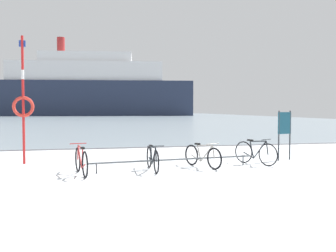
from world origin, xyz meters
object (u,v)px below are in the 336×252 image
(bicycle_3, at_px, (256,153))
(ferry_ship, at_px, (90,90))
(bicycle_0, at_px, (81,161))
(info_sign, at_px, (284,127))
(bicycle_1, at_px, (153,159))
(rescue_post, at_px, (23,103))
(bicycle_2, at_px, (203,156))

(bicycle_3, xyz_separation_m, ferry_ship, (-2.65, 85.71, 5.99))
(bicycle_3, bearing_deg, bicycle_0, -172.56)
(bicycle_3, height_order, ferry_ship, ferry_ship)
(info_sign, bearing_deg, bicycle_1, -165.94)
(bicycle_0, relative_size, bicycle_3, 1.15)
(bicycle_0, bearing_deg, bicycle_1, 6.95)
(rescue_post, bearing_deg, bicycle_1, -30.67)
(info_sign, bearing_deg, ferry_ship, 92.75)
(bicycle_0, relative_size, info_sign, 1.02)
(bicycle_2, height_order, info_sign, info_sign)
(info_sign, height_order, ferry_ship, ferry_ship)
(bicycle_2, distance_m, rescue_post, 5.92)
(bicycle_2, height_order, bicycle_3, bicycle_3)
(bicycle_0, xyz_separation_m, rescue_post, (-1.77, 2.47, 1.60))
(bicycle_0, distance_m, rescue_post, 3.43)
(bicycle_0, height_order, bicycle_2, bicycle_0)
(bicycle_0, distance_m, bicycle_3, 5.45)
(bicycle_1, bearing_deg, rescue_post, 149.33)
(bicycle_2, distance_m, ferry_ship, 86.13)
(bicycle_0, distance_m, info_sign, 7.03)
(bicycle_1, bearing_deg, bicycle_2, 9.31)
(bicycle_1, height_order, ferry_ship, ferry_ship)
(bicycle_0, relative_size, ferry_ship, 0.03)
(bicycle_2, xyz_separation_m, bicycle_3, (1.83, 0.20, 0.03))
(ferry_ship, bearing_deg, bicycle_1, -90.50)
(bicycle_3, bearing_deg, bicycle_2, -173.66)
(info_sign, distance_m, rescue_post, 8.71)
(bicycle_1, xyz_separation_m, rescue_post, (-3.76, 2.23, 1.62))
(bicycle_0, xyz_separation_m, ferry_ship, (2.75, 86.42, 6.00))
(bicycle_1, relative_size, info_sign, 1.01)
(bicycle_0, bearing_deg, rescue_post, 125.57)
(bicycle_2, xyz_separation_m, info_sign, (3.26, 0.95, 0.79))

